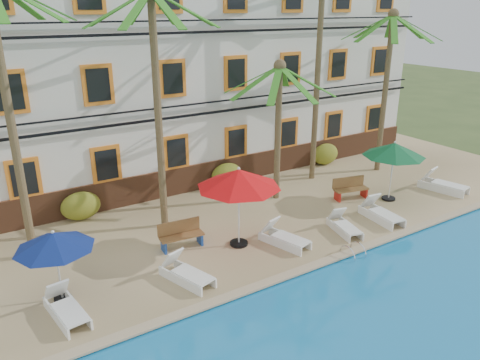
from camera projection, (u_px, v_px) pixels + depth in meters
ground at (308, 257)px, 15.83m from camera, size 100.00×100.00×0.00m
pool_deck at (231, 204)px, 19.73m from camera, size 30.00×12.00×0.25m
pool_coping at (326, 261)px, 15.02m from camera, size 30.00×0.35×0.06m
hotel_building at (174, 65)px, 21.84m from camera, size 25.40×6.44×10.22m
palm_a at (5, 86)px, 13.43m from camera, size 4.47×4.47×8.70m
palm_b at (156, 79)px, 15.66m from camera, size 4.47×4.47×8.47m
palm_c at (279, 109)px, 18.78m from camera, size 4.47×4.47×5.80m
palm_d at (319, 43)px, 20.24m from camera, size 4.47×4.47×9.89m
palm_e at (387, 70)px, 21.84m from camera, size 4.47×4.47×7.64m
shrub_left at (81, 206)px, 17.87m from camera, size 1.50×0.90×1.10m
shrub_mid at (227, 175)px, 21.16m from camera, size 1.50×0.90×1.10m
shrub_right at (325, 154)px, 24.16m from camera, size 1.50×0.90×1.10m
umbrella_blue at (54, 241)px, 12.48m from camera, size 2.14×2.14×2.15m
umbrella_red at (239, 179)px, 15.29m from camera, size 2.83×2.83×2.82m
umbrella_green at (394, 150)px, 19.15m from camera, size 2.57×2.57×2.57m
lounger_a at (66, 308)px, 12.26m from camera, size 0.87×1.89×0.86m
lounger_b at (186, 273)px, 13.90m from camera, size 1.16×1.94×0.86m
lounger_c at (284, 237)px, 16.04m from camera, size 1.12×1.94×0.86m
lounger_d at (344, 225)px, 16.94m from camera, size 0.98×1.76×0.79m
lounger_e at (381, 213)px, 17.90m from camera, size 0.90×1.99×0.91m
lounger_f at (442, 184)px, 20.75m from camera, size 1.18×2.16×0.97m
bench_left at (181, 234)px, 15.82m from camera, size 1.54×0.61×0.93m
bench_right at (350, 188)px, 19.88m from camera, size 1.57×0.80×0.93m
pool_ladder at (353, 254)px, 15.49m from camera, size 0.54×0.74×0.74m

